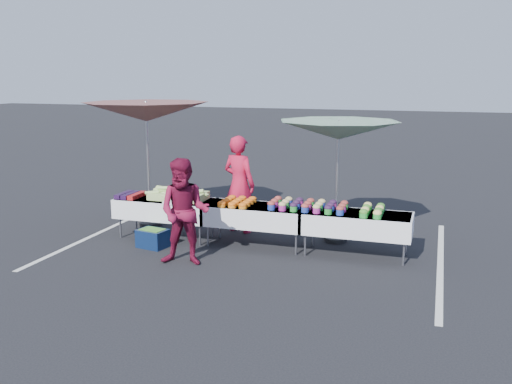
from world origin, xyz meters
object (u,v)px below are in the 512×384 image
(umbrella_left, at_px, (146,113))
(table_right, at_px, (356,223))
(storage_bin, at_px, (153,238))
(table_center, at_px, (256,215))
(vendor, at_px, (239,184))
(table_left, at_px, (166,208))
(customer, at_px, (185,212))
(umbrella_right, at_px, (339,131))

(umbrella_left, bearing_deg, table_right, -8.67)
(umbrella_left, distance_m, storage_bin, 2.61)
(table_center, bearing_deg, umbrella_left, 165.30)
(umbrella_left, bearing_deg, vendor, 5.45)
(umbrella_left, xyz_separation_m, storage_bin, (0.76, -1.31, -2.14))
(table_left, height_order, table_center, same)
(customer, bearing_deg, umbrella_left, 122.18)
(table_right, xyz_separation_m, customer, (-2.59, -1.30, 0.29))
(table_right, xyz_separation_m, umbrella_right, (-0.48, 0.74, 1.47))
(table_right, bearing_deg, table_center, 180.00)
(table_right, height_order, customer, customer)
(vendor, height_order, umbrella_right, umbrella_right)
(customer, bearing_deg, vendor, 76.43)
(table_right, distance_m, storage_bin, 3.63)
(table_center, bearing_deg, storage_bin, -159.56)
(vendor, bearing_deg, umbrella_right, -165.15)
(umbrella_right, xyz_separation_m, storage_bin, (-3.06, -1.39, -1.88))
(customer, bearing_deg, table_right, 17.77)
(vendor, xyz_separation_m, umbrella_right, (1.94, -0.09, 1.10))
(umbrella_left, height_order, umbrella_right, umbrella_left)
(table_right, height_order, storage_bin, table_right)
(table_left, height_order, table_right, same)
(storage_bin, bearing_deg, table_left, 106.30)
(table_left, relative_size, customer, 1.06)
(table_right, relative_size, umbrella_left, 0.59)
(vendor, bearing_deg, table_right, 178.48)
(vendor, bearing_deg, customer, 102.89)
(table_left, height_order, storage_bin, table_left)
(table_center, bearing_deg, vendor, 126.47)
(table_center, distance_m, storage_bin, 1.91)
(table_right, relative_size, storage_bin, 3.22)
(table_left, distance_m, table_right, 3.60)
(table_left, bearing_deg, vendor, 35.24)
(table_left, xyz_separation_m, umbrella_left, (-0.70, 0.66, 1.73))
(table_center, relative_size, umbrella_left, 0.59)
(vendor, relative_size, umbrella_right, 0.79)
(table_center, relative_size, umbrella_right, 0.77)
(table_right, bearing_deg, umbrella_left, 171.33)
(table_left, distance_m, umbrella_left, 1.97)
(storage_bin, bearing_deg, umbrella_left, 131.44)
(table_right, height_order, umbrella_left, umbrella_left)
(table_right, bearing_deg, vendor, 160.94)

